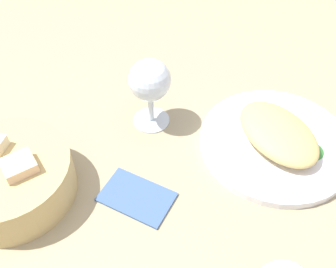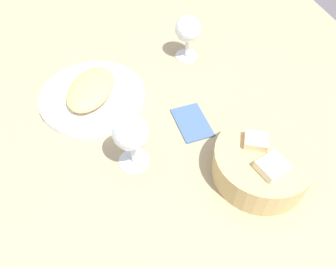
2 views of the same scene
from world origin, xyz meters
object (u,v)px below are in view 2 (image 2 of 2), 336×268
(bread_basket, at_px, (262,164))
(folded_napkin, at_px, (192,122))
(wine_glass_near, at_px, (131,135))
(wine_glass_far, at_px, (188,31))
(plate, at_px, (92,97))

(bread_basket, distance_m, folded_napkin, 0.20)
(folded_napkin, bearing_deg, wine_glass_near, -68.67)
(wine_glass_near, height_order, folded_napkin, wine_glass_near)
(wine_glass_near, xyz_separation_m, folded_napkin, (-0.07, 0.15, -0.09))
(bread_basket, height_order, folded_napkin, bread_basket)
(folded_napkin, bearing_deg, wine_glass_far, 161.66)
(bread_basket, xyz_separation_m, wine_glass_far, (-0.42, -0.02, 0.05))
(plate, height_order, folded_napkin, plate)
(wine_glass_far, bearing_deg, bread_basket, 2.45)
(plate, bearing_deg, folded_napkin, 54.81)
(plate, relative_size, wine_glass_far, 2.12)
(wine_glass_near, bearing_deg, bread_basket, 66.53)
(wine_glass_far, bearing_deg, wine_glass_near, -35.65)
(wine_glass_near, relative_size, folded_napkin, 1.21)
(plate, height_order, wine_glass_far, wine_glass_far)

